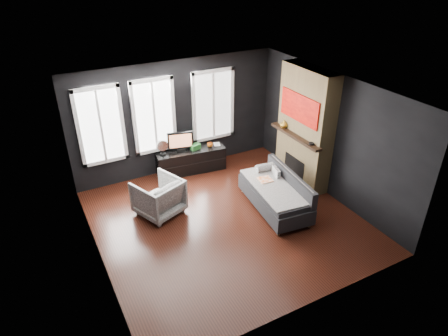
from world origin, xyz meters
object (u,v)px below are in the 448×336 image
sofa (275,192)px  media_console (190,160)px  mantel_vase (284,124)px  monitor (180,140)px  book (214,141)px  armchair (158,195)px  mug (210,144)px

sofa → media_console: size_ratio=1.11×
sofa → mantel_vase: size_ratio=10.04×
media_console → mantel_vase: 2.43m
monitor → book: size_ratio=3.00×
armchair → book: 2.33m
sofa → book: bearing=103.2°
monitor → media_console: bearing=2.8°
book → mantel_vase: size_ratio=1.10×
sofa → mug: 2.27m
monitor → sofa: bearing=-51.0°
mantel_vase → sofa: bearing=-130.1°
monitor → mug: 0.75m
media_console → monitor: monitor is taller
armchair → mug: 2.19m
armchair → monitor: (1.08, 1.38, 0.42)m
monitor → book: monitor is taller
mug → media_console: bearing=169.1°
mantel_vase → book: bearing=136.9°
sofa → armchair: bearing=162.4°
mug → monitor: bearing=169.2°
mug → sofa: bearing=-79.6°
sofa → mantel_vase: mantel_vase is taller
armchair → monitor: bearing=-149.8°
sofa → mug: sofa is taller
media_console → book: (0.62, -0.04, 0.39)m
sofa → monitor: size_ratio=3.03×
armchair → sofa: bearing=134.4°
mug → book: size_ratio=0.66×
monitor → mantel_vase: size_ratio=3.32×
armchair → media_console: (1.30, 1.34, -0.14)m
book → armchair: bearing=-146.0°
sofa → mug: bearing=106.7°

